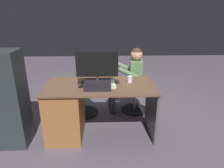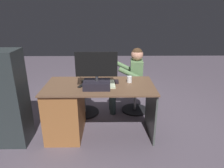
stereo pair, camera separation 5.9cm
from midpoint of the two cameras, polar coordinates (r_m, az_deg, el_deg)
ground_plane at (r=3.35m, az=-2.52°, el=-10.62°), size 10.00×10.00×0.00m
desk at (r=2.93m, az=-10.74°, el=-6.86°), size 1.49×0.75×0.75m
monitor at (r=2.59m, az=-3.70°, el=1.78°), size 0.53×0.25×0.48m
keyboard at (r=2.84m, az=-1.76°, el=0.66°), size 0.42×0.14×0.02m
computer_mouse at (r=2.87m, az=-7.43°, el=0.86°), size 0.06×0.10×0.04m
cup at (r=2.84m, az=5.54°, el=1.32°), size 0.07×0.07×0.09m
tv_remote at (r=2.73m, az=-7.88°, el=-0.39°), size 0.10×0.15×0.02m
notebook_binder at (r=2.74m, az=-0.89°, el=-0.04°), size 0.23×0.31×0.02m
office_chair_teddy at (r=3.54m, az=-7.38°, el=-4.71°), size 0.49×0.49×0.42m
teddy_bear at (r=3.42m, az=-7.62°, el=0.61°), size 0.23×0.23×0.33m
visitor_chair at (r=3.62m, az=7.04°, el=-3.93°), size 0.47×0.47×0.42m
person at (r=3.45m, az=5.91°, el=2.37°), size 0.58×0.51×1.13m
equipment_rack at (r=2.91m, az=-26.96°, el=-3.87°), size 0.44×0.36×1.27m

